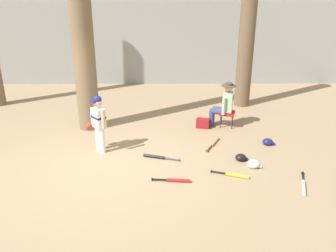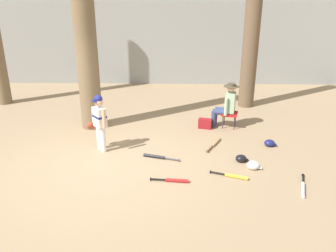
# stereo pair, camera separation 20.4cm
# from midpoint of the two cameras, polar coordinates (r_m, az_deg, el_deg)

# --- Properties ---
(ground_plane) EXTENTS (60.00, 60.00, 0.00)m
(ground_plane) POSITION_cam_midpoint_polar(r_m,az_deg,el_deg) (7.17, -10.75, -6.70)
(ground_plane) COLOR #937A5B
(concrete_back_wall) EXTENTS (18.00, 0.36, 3.11)m
(concrete_back_wall) POSITION_cam_midpoint_polar(r_m,az_deg,el_deg) (13.61, -6.04, 13.61)
(concrete_back_wall) COLOR gray
(concrete_back_wall) RESTS_ON ground
(tree_near_player) EXTENTS (0.84, 0.84, 5.93)m
(tree_near_player) POSITION_cam_midpoint_polar(r_m,az_deg,el_deg) (8.77, -14.99, 15.47)
(tree_near_player) COLOR brown
(tree_near_player) RESTS_ON ground
(tree_behind_spectator) EXTENTS (0.70, 0.70, 5.15)m
(tree_behind_spectator) POSITION_cam_midpoint_polar(r_m,az_deg,el_deg) (10.75, 12.59, 14.91)
(tree_behind_spectator) COLOR brown
(tree_behind_spectator) RESTS_ON ground
(young_ballplayer) EXTENTS (0.54, 0.48, 1.31)m
(young_ballplayer) POSITION_cam_midpoint_polar(r_m,az_deg,el_deg) (7.62, -12.43, 0.97)
(young_ballplayer) COLOR white
(young_ballplayer) RESTS_ON ground
(folding_stool) EXTENTS (0.49, 0.49, 0.41)m
(folding_stool) POSITION_cam_midpoint_polar(r_m,az_deg,el_deg) (9.14, 9.27, 2.07)
(folding_stool) COLOR red
(folding_stool) RESTS_ON ground
(seated_spectator) EXTENTS (0.68, 0.54, 1.20)m
(seated_spectator) POSITION_cam_midpoint_polar(r_m,az_deg,el_deg) (9.07, 8.75, 3.78)
(seated_spectator) COLOR navy
(seated_spectator) RESTS_ON ground
(handbag_beside_stool) EXTENTS (0.37, 0.26, 0.26)m
(handbag_beside_stool) POSITION_cam_midpoint_polar(r_m,az_deg,el_deg) (9.04, 5.23, 0.47)
(handbag_beside_stool) COLOR maroon
(handbag_beside_stool) RESTS_ON ground
(bat_red_barrel) EXTENTS (0.74, 0.13, 0.07)m
(bat_red_barrel) POSITION_cam_midpoint_polar(r_m,az_deg,el_deg) (6.50, 0.36, -9.11)
(bat_red_barrel) COLOR red
(bat_red_barrel) RESTS_ON ground
(bat_wood_tan) EXTENTS (0.42, 0.77, 0.07)m
(bat_wood_tan) POSITION_cam_midpoint_polar(r_m,az_deg,el_deg) (8.12, 7.03, -2.80)
(bat_wood_tan) COLOR tan
(bat_wood_tan) RESTS_ON ground
(bat_yellow_trainer) EXTENTS (0.72, 0.32, 0.07)m
(bat_yellow_trainer) POSITION_cam_midpoint_polar(r_m,az_deg,el_deg) (6.78, 10.21, -8.11)
(bat_yellow_trainer) COLOR yellow
(bat_yellow_trainer) RESTS_ON ground
(bat_aluminum_silver) EXTENTS (0.33, 0.80, 0.07)m
(bat_aluminum_silver) POSITION_cam_midpoint_polar(r_m,az_deg,el_deg) (6.76, 21.02, -9.38)
(bat_aluminum_silver) COLOR #B7BCC6
(bat_aluminum_silver) RESTS_ON ground
(bat_black_composite) EXTENTS (0.80, 0.30, 0.07)m
(bat_black_composite) POSITION_cam_midpoint_polar(r_m,az_deg,el_deg) (7.38, -2.67, -5.21)
(bat_black_composite) COLOR black
(bat_black_composite) RESTS_ON ground
(batting_helmet_black) EXTENTS (0.28, 0.21, 0.16)m
(batting_helmet_black) POSITION_cam_midpoint_polar(r_m,az_deg,el_deg) (7.41, 11.38, -5.22)
(batting_helmet_black) COLOR black
(batting_helmet_black) RESTS_ON ground
(batting_helmet_white) EXTENTS (0.31, 0.24, 0.18)m
(batting_helmet_white) POSITION_cam_midpoint_polar(r_m,az_deg,el_deg) (7.17, 13.35, -6.25)
(batting_helmet_white) COLOR silver
(batting_helmet_white) RESTS_ON ground
(batting_helmet_navy) EXTENTS (0.29, 0.22, 0.17)m
(batting_helmet_navy) POSITION_cam_midpoint_polar(r_m,az_deg,el_deg) (8.32, 15.76, -2.59)
(batting_helmet_navy) COLOR navy
(batting_helmet_navy) RESTS_ON ground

